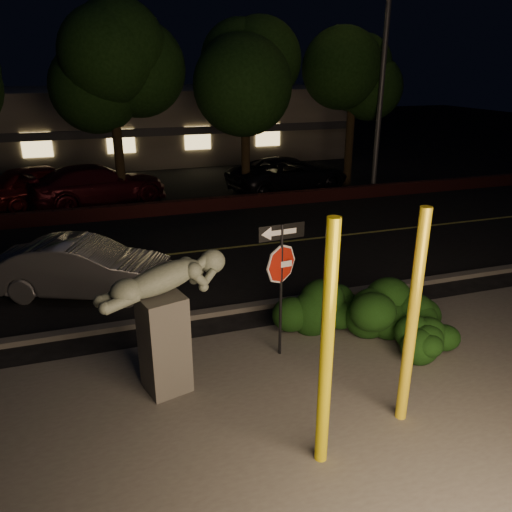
# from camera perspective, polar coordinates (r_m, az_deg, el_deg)

# --- Properties ---
(ground) EXTENTS (90.00, 90.00, 0.00)m
(ground) POSITION_cam_1_polar(r_m,az_deg,el_deg) (18.00, -6.16, 3.94)
(ground) COLOR black
(ground) RESTS_ON ground
(patio) EXTENTS (14.00, 6.00, 0.02)m
(patio) POSITION_cam_1_polar(r_m,az_deg,el_deg) (8.59, 10.56, -16.81)
(patio) COLOR #4C4944
(patio) RESTS_ON ground
(road) EXTENTS (80.00, 8.00, 0.01)m
(road) POSITION_cam_1_polar(r_m,az_deg,el_deg) (15.22, -3.73, 0.84)
(road) COLOR black
(road) RESTS_ON ground
(lane_marking) EXTENTS (80.00, 0.12, 0.00)m
(lane_marking) POSITION_cam_1_polar(r_m,az_deg,el_deg) (15.22, -3.73, 0.89)
(lane_marking) COLOR #AEAA45
(lane_marking) RESTS_ON road
(curb) EXTENTS (80.00, 0.25, 0.12)m
(curb) POSITION_cam_1_polar(r_m,az_deg,el_deg) (11.59, 1.44, -5.53)
(curb) COLOR #4C4944
(curb) RESTS_ON ground
(brick_wall) EXTENTS (40.00, 0.35, 0.50)m
(brick_wall) POSITION_cam_1_polar(r_m,az_deg,el_deg) (19.16, -7.03, 5.72)
(brick_wall) COLOR #441615
(brick_wall) RESTS_ON ground
(parking_lot) EXTENTS (40.00, 12.00, 0.01)m
(parking_lot) POSITION_cam_1_polar(r_m,az_deg,el_deg) (24.68, -9.70, 8.42)
(parking_lot) COLOR black
(parking_lot) RESTS_ON ground
(building) EXTENTS (22.00, 10.20, 4.00)m
(building) POSITION_cam_1_polar(r_m,az_deg,el_deg) (32.20, -12.24, 14.73)
(building) COLOR #655C50
(building) RESTS_ON ground
(tree_far_b) EXTENTS (5.20, 5.20, 8.41)m
(tree_far_b) POSITION_cam_1_polar(r_m,az_deg,el_deg) (20.11, -16.58, 22.51)
(tree_far_b) COLOR black
(tree_far_b) RESTS_ON ground
(tree_far_c) EXTENTS (4.80, 4.80, 7.84)m
(tree_far_c) POSITION_cam_1_polar(r_m,az_deg,el_deg) (20.57, -1.28, 22.14)
(tree_far_c) COLOR black
(tree_far_c) RESTS_ON ground
(tree_far_d) EXTENTS (4.40, 4.40, 7.42)m
(tree_far_d) POSITION_cam_1_polar(r_m,az_deg,el_deg) (22.98, 11.21, 21.05)
(tree_far_d) COLOR black
(tree_far_d) RESTS_ON ground
(yellow_pole_left) EXTENTS (0.18, 0.18, 3.57)m
(yellow_pole_left) POSITION_cam_1_polar(r_m,az_deg,el_deg) (6.61, 8.08, -10.58)
(yellow_pole_left) COLOR yellow
(yellow_pole_left) RESTS_ON ground
(yellow_pole_right) EXTENTS (0.17, 0.17, 3.45)m
(yellow_pole_right) POSITION_cam_1_polar(r_m,az_deg,el_deg) (7.70, 17.42, -7.09)
(yellow_pole_right) COLOR yellow
(yellow_pole_right) RESTS_ON ground
(signpost) EXTENTS (0.89, 0.13, 2.63)m
(signpost) POSITION_cam_1_polar(r_m,az_deg,el_deg) (8.99, 2.92, -0.99)
(signpost) COLOR black
(signpost) RESTS_ON ground
(sculpture) EXTENTS (2.20, 1.10, 2.36)m
(sculpture) POSITION_cam_1_polar(r_m,az_deg,el_deg) (8.31, -10.45, -6.37)
(sculpture) COLOR #4C4944
(sculpture) RESTS_ON ground
(hedge_center) EXTENTS (2.41, 1.79, 1.14)m
(hedge_center) POSITION_cam_1_polar(r_m,az_deg,el_deg) (10.53, 6.91, -5.44)
(hedge_center) COLOR black
(hedge_center) RESTS_ON ground
(hedge_right) EXTENTS (2.11, 1.52, 1.24)m
(hedge_right) POSITION_cam_1_polar(r_m,az_deg,el_deg) (10.52, 15.24, -5.79)
(hedge_right) COLOR black
(hedge_right) RESTS_ON ground
(hedge_far_right) EXTENTS (1.46, 1.11, 0.90)m
(hedge_far_right) POSITION_cam_1_polar(r_m,az_deg,el_deg) (10.12, 19.75, -8.57)
(hedge_far_right) COLOR black
(hedge_far_right) RESTS_ON ground
(streetlight) EXTENTS (1.63, 0.48, 10.82)m
(streetlight) POSITION_cam_1_polar(r_m,az_deg,el_deg) (21.85, 14.04, 23.54)
(streetlight) COLOR #4D4D52
(streetlight) RESTS_ON ground
(silver_sedan) EXTENTS (4.40, 2.88, 1.37)m
(silver_sedan) POSITION_cam_1_polar(r_m,az_deg,el_deg) (12.66, -19.09, -1.28)
(silver_sedan) COLOR silver
(silver_sedan) RESTS_ON ground
(parked_car_red) EXTENTS (5.21, 3.43, 1.65)m
(parked_car_red) POSITION_cam_1_polar(r_m,az_deg,el_deg) (21.60, -22.93, 7.54)
(parked_car_red) COLOR maroon
(parked_car_red) RESTS_ON ground
(parked_car_darkred) EXTENTS (5.85, 3.71, 1.58)m
(parked_car_darkred) POSITION_cam_1_polar(r_m,az_deg,el_deg) (21.02, -17.62, 7.77)
(parked_car_darkred) COLOR #450D15
(parked_car_darkred) RESTS_ON ground
(parked_car_dark) EXTENTS (5.83, 3.51, 1.51)m
(parked_car_dark) POSITION_cam_1_polar(r_m,az_deg,el_deg) (22.25, 3.76, 9.30)
(parked_car_dark) COLOR black
(parked_car_dark) RESTS_ON ground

